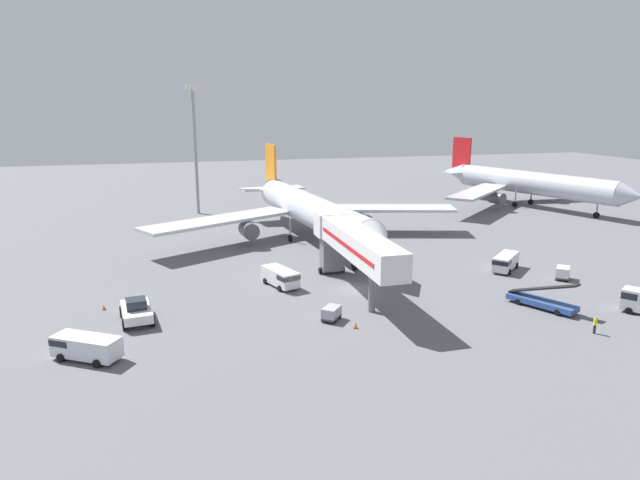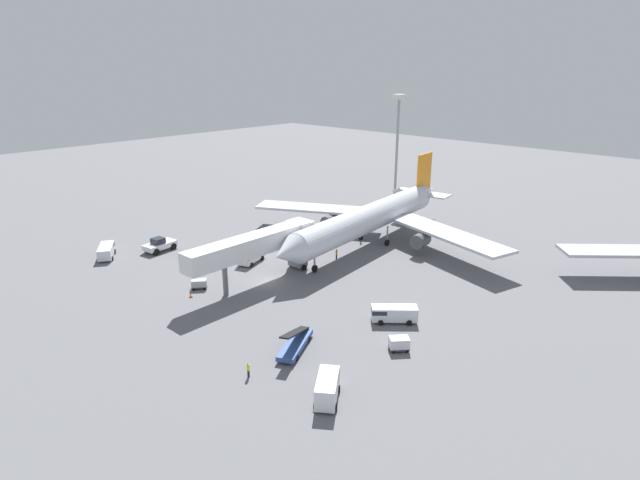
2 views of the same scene
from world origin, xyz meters
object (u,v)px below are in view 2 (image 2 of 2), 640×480
Objects in this scene: safety_cone_bravo at (191,295)px; service_van_far_left at (327,387)px; apron_light_mast at (398,127)px; ground_crew_worker_midground at (248,369)px; service_van_mid_left at (251,256)px; pushback_tug at (160,245)px; airplane_at_gate at (373,217)px; belt_loader_truck at (295,343)px; service_van_far_right at (106,250)px; baggage_cart_near_right at (199,284)px; service_van_near_left at (393,313)px; jet_bridge at (259,245)px; safety_cone_alpha at (171,239)px; baggage_cart_rear_right at (399,343)px; ground_crew_worker_foreground at (337,254)px.

service_van_far_left is at bearing -8.20° from safety_cone_bravo.
ground_crew_worker_midground is at bearing -65.67° from apron_light_mast.
pushback_tug is at bearing -155.78° from service_van_mid_left.
belt_loader_truck is at bearing -65.10° from airplane_at_gate.
service_van_mid_left is at bearing 150.33° from belt_loader_truck.
service_van_far_right is at bearing 171.68° from ground_crew_worker_midground.
airplane_at_gate is 20.40× the size of baggage_cart_near_right.
service_van_far_left is (4.70, -16.87, 0.19)m from service_van_near_left.
belt_loader_truck reaches higher than service_van_mid_left.
jet_bridge is 28.25m from service_van_far_right.
apron_light_mast is (-34.24, 48.44, 15.36)m from service_van_near_left.
safety_cone_bravo is (19.42, -6.98, -0.78)m from pushback_tug.
safety_cone_alpha is at bearing 165.54° from belt_loader_truck.
service_van_near_left is 0.23× the size of apron_light_mast.
baggage_cart_near_right reaches higher than safety_cone_bravo.
service_van_near_left reaches higher than baggage_cart_rear_right.
safety_cone_alpha is at bearing -154.52° from ground_crew_worker_foreground.
ground_crew_worker_foreground is at bearing 82.94° from jet_bridge.
jet_bridge is at bearing -92.88° from airplane_at_gate.
apron_light_mast reaches higher than service_van_mid_left.
apron_light_mast reaches higher than service_van_near_left.
service_van_near_left is at bearing -2.20° from service_van_mid_left.
service_van_near_left is 2.13× the size of baggage_cart_rear_right.
service_van_far_left is 77.53m from apron_light_mast.
ground_crew_worker_foreground reaches higher than ground_crew_worker_midground.
service_van_far_left is at bearing -74.44° from service_van_near_left.
belt_loader_truck is 4.16× the size of ground_crew_worker_foreground.
pushback_tug is 0.80× the size of belt_loader_truck.
baggage_cart_rear_right is at bearing 0.95° from pushback_tug.
pushback_tug is at bearing -172.37° from service_van_near_left.
baggage_cart_near_right is at bearing -14.14° from pushback_tug.
service_van_near_left is 19.84m from ground_crew_worker_midground.
service_van_far_right is 2.31× the size of baggage_cart_rear_right.
jet_bridge is 3.74× the size of service_van_far_right.
service_van_mid_left is 3.46× the size of ground_crew_worker_midground.
service_van_near_left is 0.94× the size of service_van_mid_left.
airplane_at_gate reaches higher than service_van_mid_left.
service_van_near_left is (46.86, 13.19, 0.01)m from service_van_far_right.
jet_bridge is 9.21m from service_van_mid_left.
service_van_mid_left is (-32.65, 17.94, -0.19)m from service_van_far_left.
apron_light_mast is at bearing 78.42° from service_van_far_right.
belt_loader_truck reaches higher than service_van_far_left.
service_van_mid_left is at bearing 24.22° from pushback_tug.
baggage_cart_rear_right is (25.34, -2.08, -4.74)m from jet_bridge.
ground_crew_worker_midground is at bearing -22.94° from baggage_cart_near_right.
jet_bridge reaches higher than ground_crew_worker_midground.
pushback_tug reaches higher than baggage_cart_rear_right.
baggage_cart_near_right is (-30.07, 6.59, -0.59)m from service_van_far_left.
apron_light_mast reaches higher than ground_crew_worker_midground.
belt_loader_truck is 11.30m from baggage_cart_rear_right.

